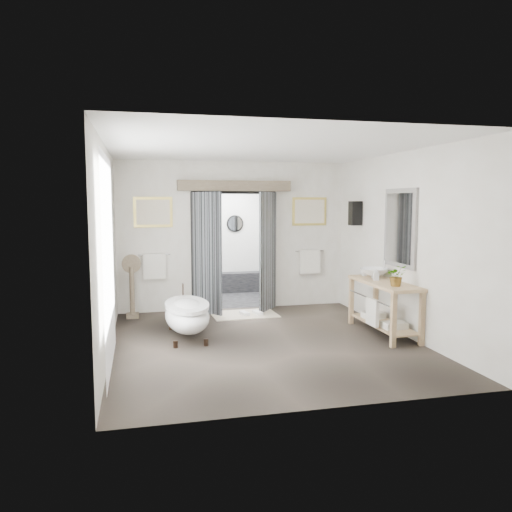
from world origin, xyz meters
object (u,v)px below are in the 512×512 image
Objects in this scene: clawfoot_tub at (187,315)px; vanity at (383,303)px; basin at (374,273)px; rug at (244,314)px.

vanity is at bearing -9.56° from clawfoot_tub.
clawfoot_tub is 0.95× the size of vanity.
basin is at bearing -2.09° from clawfoot_tub.
vanity is 3.37× the size of basin.
rug is 2.57m from basin.
basin reaches higher than clawfoot_tub.
basin reaches higher than rug.
basin is (1.92, -1.44, 0.92)m from rug.
vanity is at bearing -72.19° from basin.
clawfoot_tub is 3.19× the size of basin.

